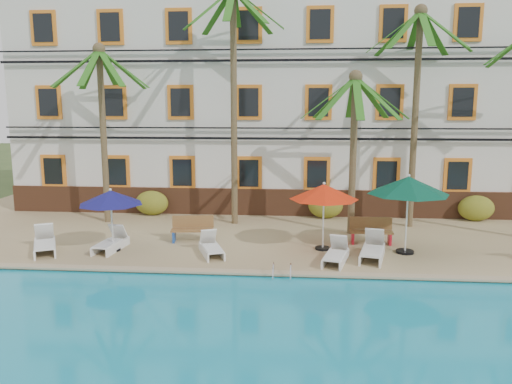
# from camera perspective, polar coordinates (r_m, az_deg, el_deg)

# --- Properties ---
(ground) EXTENTS (100.00, 100.00, 0.00)m
(ground) POSITION_cam_1_polar(r_m,az_deg,el_deg) (15.76, 2.26, -9.12)
(ground) COLOR #384C23
(ground) RESTS_ON ground
(pool_deck) EXTENTS (30.00, 12.00, 0.25)m
(pool_deck) POSITION_cam_1_polar(r_m,az_deg,el_deg) (20.52, 2.86, -4.23)
(pool_deck) COLOR tan
(pool_deck) RESTS_ON ground
(pool_coping) EXTENTS (30.00, 0.35, 0.06)m
(pool_coping) POSITION_cam_1_polar(r_m,az_deg,el_deg) (14.82, 2.11, -9.23)
(pool_coping) COLOR tan
(pool_coping) RESTS_ON pool_deck
(hotel_building) EXTENTS (25.40, 6.44, 10.22)m
(hotel_building) POSITION_cam_1_polar(r_m,az_deg,el_deg) (24.87, 3.35, 10.45)
(hotel_building) COLOR silver
(hotel_building) RESTS_ON pool_deck
(palm_a) EXTENTS (3.98, 3.98, 7.35)m
(palm_a) POSITION_cam_1_polar(r_m,az_deg,el_deg) (21.60, -17.18, 9.07)
(palm_a) COLOR brown
(palm_a) RESTS_ON pool_deck
(palm_b) EXTENTS (3.98, 3.98, 9.58)m
(palm_b) POSITION_cam_1_polar(r_m,az_deg,el_deg) (20.39, -2.57, 13.05)
(palm_b) COLOR brown
(palm_b) RESTS_ON pool_deck
(palm_c) EXTENTS (3.98, 3.98, 6.16)m
(palm_c) POSITION_cam_1_polar(r_m,az_deg,el_deg) (19.07, 11.13, 7.13)
(palm_c) COLOR brown
(palm_c) RESTS_ON pool_deck
(palm_d) EXTENTS (3.98, 3.98, 8.67)m
(palm_d) POSITION_cam_1_polar(r_m,az_deg,el_deg) (20.80, 17.88, 11.12)
(palm_d) COLOR brown
(palm_d) RESTS_ON pool_deck
(shrub_left) EXTENTS (1.50, 0.90, 1.10)m
(shrub_left) POSITION_cam_1_polar(r_m,az_deg,el_deg) (22.85, -11.83, -1.23)
(shrub_left) COLOR #325D1A
(shrub_left) RESTS_ON pool_deck
(shrub_mid) EXTENTS (1.50, 0.90, 1.10)m
(shrub_mid) POSITION_cam_1_polar(r_m,az_deg,el_deg) (21.96, 7.97, -1.57)
(shrub_mid) COLOR #325D1A
(shrub_mid) RESTS_ON pool_deck
(shrub_right) EXTENTS (1.50, 0.90, 1.10)m
(shrub_right) POSITION_cam_1_polar(r_m,az_deg,el_deg) (23.22, 23.85, -1.71)
(shrub_right) COLOR #325D1A
(shrub_right) RESTS_ON pool_deck
(umbrella_blue) EXTENTS (2.15, 2.15, 2.15)m
(umbrella_blue) POSITION_cam_1_polar(r_m,az_deg,el_deg) (17.34, -16.27, -0.64)
(umbrella_blue) COLOR black
(umbrella_blue) RESTS_ON pool_deck
(umbrella_red) EXTENTS (2.34, 2.34, 2.34)m
(umbrella_red) POSITION_cam_1_polar(r_m,az_deg,el_deg) (16.92, 7.77, -0.02)
(umbrella_red) COLOR black
(umbrella_red) RESTS_ON pool_deck
(umbrella_green) EXTENTS (2.67, 2.67, 2.67)m
(umbrella_green) POSITION_cam_1_polar(r_m,az_deg,el_deg) (17.06, 17.02, 0.68)
(umbrella_green) COLOR black
(umbrella_green) RESTS_ON pool_deck
(lounger_a) EXTENTS (1.45, 1.97, 0.88)m
(lounger_a) POSITION_cam_1_polar(r_m,az_deg,el_deg) (18.32, -23.00, -5.44)
(lounger_a) COLOR white
(lounger_a) RESTS_ON pool_deck
(lounger_b) EXTENTS (0.79, 1.75, 0.80)m
(lounger_b) POSITION_cam_1_polar(r_m,az_deg,el_deg) (17.81, -16.22, -5.55)
(lounger_b) COLOR white
(lounger_b) RESTS_ON pool_deck
(lounger_c) EXTENTS (1.13, 1.73, 0.77)m
(lounger_c) POSITION_cam_1_polar(r_m,az_deg,el_deg) (16.64, -5.14, -6.31)
(lounger_c) COLOR white
(lounger_c) RESTS_ON pool_deck
(lounger_d) EXTENTS (1.00, 1.78, 0.80)m
(lounger_d) POSITION_cam_1_polar(r_m,az_deg,el_deg) (16.00, 9.12, -7.03)
(lounger_d) COLOR white
(lounger_d) RESTS_ON pool_deck
(lounger_e) EXTENTS (1.09, 1.98, 0.89)m
(lounger_e) POSITION_cam_1_polar(r_m,az_deg,el_deg) (16.61, 13.19, -6.43)
(lounger_e) COLOR white
(lounger_e) RESTS_ON pool_deck
(bench_left) EXTENTS (1.54, 0.64, 0.93)m
(bench_left) POSITION_cam_1_polar(r_m,az_deg,el_deg) (18.26, -7.31, -4.17)
(bench_left) COLOR olive
(bench_left) RESTS_ON pool_deck
(bench_right) EXTENTS (1.51, 0.50, 0.93)m
(bench_right) POSITION_cam_1_polar(r_m,az_deg,el_deg) (18.33, 13.01, -4.29)
(bench_right) COLOR olive
(bench_right) RESTS_ON pool_deck
(pool_ladder) EXTENTS (0.54, 0.74, 0.74)m
(pool_ladder) POSITION_cam_1_polar(r_m,az_deg,el_deg) (14.73, 2.98, -9.49)
(pool_ladder) COLOR silver
(pool_ladder) RESTS_ON ground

